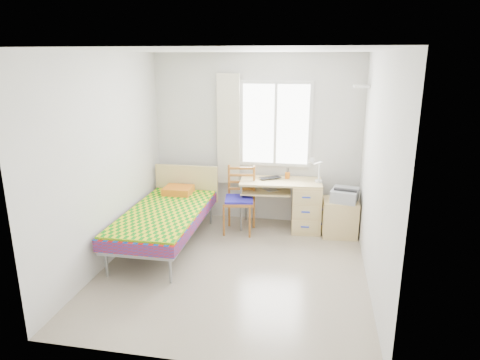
% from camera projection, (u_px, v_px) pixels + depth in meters
% --- Properties ---
extents(floor, '(3.50, 3.50, 0.00)m').
position_uv_depth(floor, '(234.00, 268.00, 5.33)').
color(floor, '#BCAD93').
rests_on(floor, ground).
extents(ceiling, '(3.50, 3.50, 0.00)m').
position_uv_depth(ceiling, '(233.00, 50.00, 4.61)').
color(ceiling, white).
rests_on(ceiling, wall_back).
extents(wall_back, '(3.20, 0.00, 3.20)m').
position_uv_depth(wall_back, '(256.00, 140.00, 6.63)').
color(wall_back, silver).
rests_on(wall_back, ground).
extents(wall_left, '(0.00, 3.50, 3.50)m').
position_uv_depth(wall_left, '(106.00, 161.00, 5.25)').
color(wall_left, silver).
rests_on(wall_left, ground).
extents(wall_right, '(0.00, 3.50, 3.50)m').
position_uv_depth(wall_right, '(377.00, 173.00, 4.69)').
color(wall_right, silver).
rests_on(wall_right, ground).
extents(window, '(1.10, 0.04, 1.30)m').
position_uv_depth(window, '(276.00, 124.00, 6.48)').
color(window, white).
rests_on(window, wall_back).
extents(curtain, '(0.35, 0.05, 1.70)m').
position_uv_depth(curtain, '(229.00, 130.00, 6.59)').
color(curtain, beige).
rests_on(curtain, wall_back).
extents(floating_shelf, '(0.20, 0.32, 0.03)m').
position_uv_depth(floating_shelf, '(361.00, 86.00, 5.80)').
color(floating_shelf, white).
rests_on(floating_shelf, wall_right).
extents(bed, '(1.00, 2.10, 0.91)m').
position_uv_depth(bed, '(167.00, 215.00, 5.88)').
color(bed, gray).
rests_on(bed, floor).
extents(desk, '(1.24, 0.64, 0.75)m').
position_uv_depth(desk, '(302.00, 204.00, 6.43)').
color(desk, '#DDC074').
rests_on(desk, floor).
extents(chair, '(0.49, 0.49, 0.99)m').
position_uv_depth(chair, '(240.00, 196.00, 6.34)').
color(chair, brown).
rests_on(chair, floor).
extents(cabinet, '(0.53, 0.47, 0.54)m').
position_uv_depth(cabinet, '(339.00, 218.00, 6.25)').
color(cabinet, '#DBBE70').
rests_on(cabinet, floor).
extents(printer, '(0.43, 0.48, 0.18)m').
position_uv_depth(printer, '(345.00, 195.00, 6.14)').
color(printer, gray).
rests_on(printer, cabinet).
extents(laptop, '(0.39, 0.35, 0.03)m').
position_uv_depth(laptop, '(272.00, 179.00, 6.43)').
color(laptop, black).
rests_on(laptop, desk).
extents(pen_cup, '(0.09, 0.09, 0.09)m').
position_uv_depth(pen_cup, '(287.00, 175.00, 6.49)').
color(pen_cup, '#D85418').
rests_on(pen_cup, desk).
extents(task_lamp, '(0.23, 0.32, 0.41)m').
position_uv_depth(task_lamp, '(315.00, 167.00, 6.13)').
color(task_lamp, white).
rests_on(task_lamp, desk).
extents(book, '(0.27, 0.29, 0.02)m').
position_uv_depth(book, '(265.00, 190.00, 6.48)').
color(book, gray).
rests_on(book, desk).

